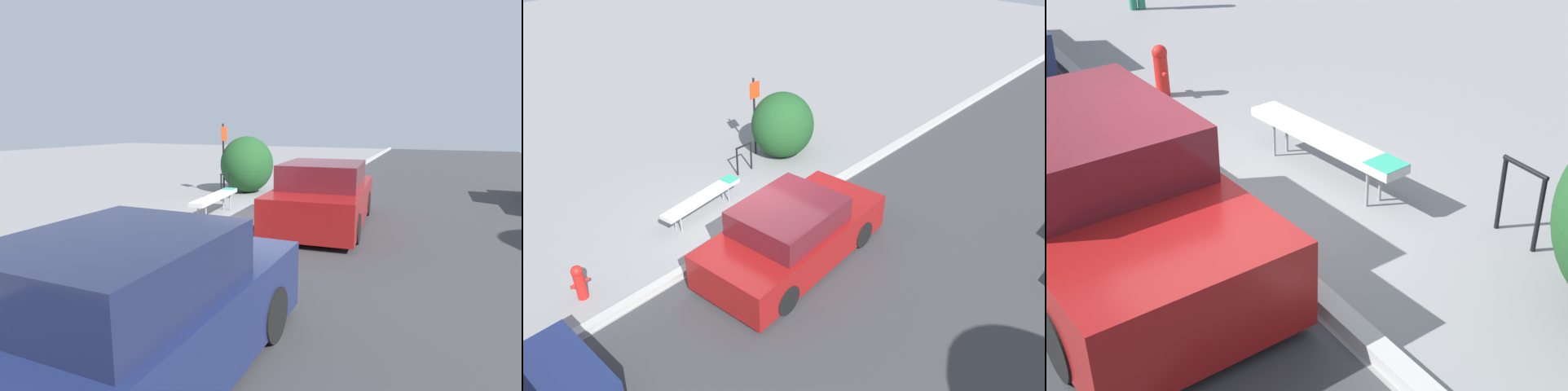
{
  "view_description": "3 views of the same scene",
  "coord_description": "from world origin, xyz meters",
  "views": [
    {
      "loc": [
        -9.1,
        -3.54,
        2.3
      ],
      "look_at": [
        -0.75,
        -0.04,
        0.69
      ],
      "focal_mm": 28.0,
      "sensor_mm": 36.0,
      "label": 1
    },
    {
      "loc": [
        -6.46,
        -6.98,
        6.85
      ],
      "look_at": [
        0.94,
        -0.08,
        0.59
      ],
      "focal_mm": 35.0,
      "sensor_mm": 36.0,
      "label": 2
    },
    {
      "loc": [
        5.81,
        -2.87,
        3.92
      ],
      "look_at": [
        0.92,
        0.32,
        0.66
      ],
      "focal_mm": 50.0,
      "sensor_mm": 36.0,
      "label": 3
    }
  ],
  "objects": [
    {
      "name": "road_strip",
      "position": [
        0.0,
        -5.15,
        0.0
      ],
      "size": [
        60.0,
        10.0,
        0.01
      ],
      "color": "#38383A",
      "rests_on": "ground_plane"
    },
    {
      "name": "fire_hydrant",
      "position": [
        -3.75,
        0.85,
        0.41
      ],
      "size": [
        0.36,
        0.22,
        0.77
      ],
      "color": "red",
      "rests_on": "ground_plane"
    },
    {
      "name": "bench",
      "position": [
        -0.32,
        1.37,
        0.49
      ],
      "size": [
        2.34,
        0.63,
        0.55
      ],
      "rotation": [
        0.0,
        0.0,
        0.12
      ],
      "color": "#99999E",
      "rests_on": "ground_plane"
    },
    {
      "name": "curb",
      "position": [
        0.0,
        0.0,
        0.07
      ],
      "size": [
        60.0,
        0.2,
        0.13
      ],
      "color": "#A8A8A3",
      "rests_on": "ground_plane"
    },
    {
      "name": "sign_post",
      "position": [
        2.8,
        2.77,
        1.38
      ],
      "size": [
        0.36,
        0.08,
        2.3
      ],
      "color": "black",
      "rests_on": "ground_plane"
    },
    {
      "name": "bike_rack",
      "position": [
        1.81,
        2.21,
        0.5
      ],
      "size": [
        0.55,
        0.07,
        0.83
      ],
      "rotation": [
        0.0,
        0.0,
        -0.03
      ],
      "color": "black",
      "rests_on": "ground_plane"
    },
    {
      "name": "parked_car_near",
      "position": [
        -0.14,
        -1.33,
        0.66
      ],
      "size": [
        4.36,
        2.14,
        1.45
      ],
      "rotation": [
        0.0,
        0.0,
        0.07
      ],
      "color": "black",
      "rests_on": "ground_plane"
    },
    {
      "name": "shrub_hedge",
      "position": [
        3.31,
        2.17,
        0.94
      ],
      "size": [
        1.82,
        1.77,
        1.88
      ],
      "color": "#1E4C23",
      "rests_on": "ground_plane"
    },
    {
      "name": "ground_plane",
      "position": [
        0.0,
        0.0,
        0.0
      ],
      "size": [
        60.0,
        60.0,
        0.0
      ],
      "primitive_type": "plane",
      "color": "gray"
    }
  ]
}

